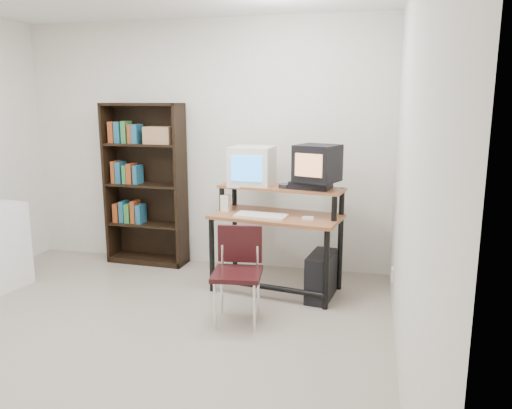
% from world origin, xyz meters
% --- Properties ---
extents(floor, '(4.00, 4.00, 0.01)m').
position_xyz_m(floor, '(0.00, 0.00, -0.01)').
color(floor, '#A19586').
rests_on(floor, ground).
extents(back_wall, '(4.00, 0.01, 2.60)m').
position_xyz_m(back_wall, '(0.00, 2.00, 1.30)').
color(back_wall, silver).
rests_on(back_wall, floor).
extents(right_wall, '(0.01, 4.00, 2.60)m').
position_xyz_m(right_wall, '(2.00, 0.00, 1.30)').
color(right_wall, silver).
rests_on(right_wall, floor).
extents(computer_desk, '(1.26, 0.77, 0.98)m').
position_xyz_m(computer_desk, '(0.94, 1.34, 0.69)').
color(computer_desk, '#955630').
rests_on(computer_desk, floor).
extents(crt_monitor, '(0.40, 0.41, 0.37)m').
position_xyz_m(crt_monitor, '(0.66, 1.51, 1.16)').
color(crt_monitor, silver).
rests_on(crt_monitor, computer_desk).
extents(vcr, '(0.40, 0.31, 0.08)m').
position_xyz_m(vcr, '(1.24, 1.40, 1.01)').
color(vcr, black).
rests_on(vcr, computer_desk).
extents(crt_tv, '(0.45, 0.44, 0.33)m').
position_xyz_m(crt_tv, '(1.29, 1.39, 1.22)').
color(crt_tv, black).
rests_on(crt_tv, vcr).
extents(cd_spindle, '(0.13, 0.13, 0.05)m').
position_xyz_m(cd_spindle, '(1.00, 1.37, 0.99)').
color(cd_spindle, '#26262B').
rests_on(cd_spindle, computer_desk).
extents(keyboard, '(0.49, 0.26, 0.03)m').
position_xyz_m(keyboard, '(0.81, 1.22, 0.74)').
color(keyboard, silver).
rests_on(keyboard, computer_desk).
extents(mousepad, '(0.23, 0.19, 0.01)m').
position_xyz_m(mousepad, '(1.25, 1.18, 0.72)').
color(mousepad, black).
rests_on(mousepad, computer_desk).
extents(mouse, '(0.11, 0.07, 0.03)m').
position_xyz_m(mouse, '(1.24, 1.20, 0.74)').
color(mouse, white).
rests_on(mouse, mousepad).
extents(desk_speaker, '(0.09, 0.08, 0.17)m').
position_xyz_m(desk_speaker, '(0.43, 1.38, 0.80)').
color(desk_speaker, silver).
rests_on(desk_speaker, computer_desk).
extents(pc_tower, '(0.26, 0.47, 0.42)m').
position_xyz_m(pc_tower, '(1.37, 1.22, 0.21)').
color(pc_tower, black).
rests_on(pc_tower, floor).
extents(school_chair, '(0.43, 0.43, 0.77)m').
position_xyz_m(school_chair, '(0.75, 0.62, 0.47)').
color(school_chair, black).
rests_on(school_chair, floor).
extents(bookshelf, '(0.89, 0.33, 1.75)m').
position_xyz_m(bookshelf, '(-0.62, 1.86, 0.90)').
color(bookshelf, black).
rests_on(bookshelf, floor).
extents(wall_outlet, '(0.02, 0.08, 0.12)m').
position_xyz_m(wall_outlet, '(1.99, 1.15, 0.30)').
color(wall_outlet, beige).
rests_on(wall_outlet, right_wall).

